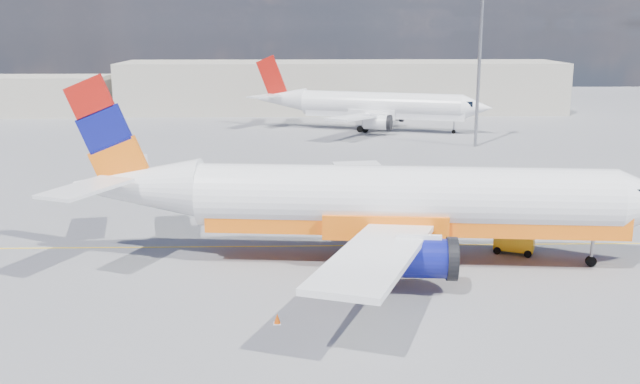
{
  "coord_description": "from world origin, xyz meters",
  "views": [
    {
      "loc": [
        -1.45,
        -40.74,
        13.92
      ],
      "look_at": [
        -0.31,
        3.28,
        3.5
      ],
      "focal_mm": 40.0,
      "sensor_mm": 36.0,
      "label": 1
    }
  ],
  "objects_px": {
    "traffic_cone": "(277,319)",
    "main_jet": "(384,201)",
    "gse_tug": "(513,240)",
    "second_jet": "(374,106)"
  },
  "relations": [
    {
      "from": "main_jet",
      "to": "second_jet",
      "type": "height_order",
      "value": "main_jet"
    },
    {
      "from": "traffic_cone",
      "to": "gse_tug",
      "type": "bearing_deg",
      "value": 36.15
    },
    {
      "from": "traffic_cone",
      "to": "main_jet",
      "type": "bearing_deg",
      "value": 55.98
    },
    {
      "from": "gse_tug",
      "to": "second_jet",
      "type": "bearing_deg",
      "value": 116.93
    },
    {
      "from": "main_jet",
      "to": "second_jet",
      "type": "relative_size",
      "value": 1.15
    },
    {
      "from": "gse_tug",
      "to": "traffic_cone",
      "type": "distance_m",
      "value": 17.73
    },
    {
      "from": "gse_tug",
      "to": "traffic_cone",
      "type": "height_order",
      "value": "gse_tug"
    },
    {
      "from": "main_jet",
      "to": "second_jet",
      "type": "xyz_separation_m",
      "value": [
        4.77,
        54.05,
        -0.47
      ]
    },
    {
      "from": "second_jet",
      "to": "gse_tug",
      "type": "xyz_separation_m",
      "value": [
        3.49,
        -52.56,
        -2.45
      ]
    },
    {
      "from": "second_jet",
      "to": "main_jet",
      "type": "bearing_deg",
      "value": -76.68
    }
  ]
}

